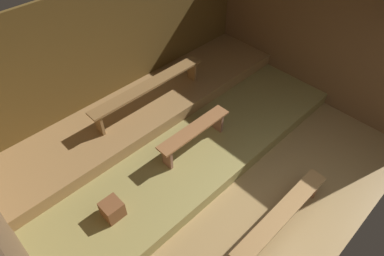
{
  "coord_description": "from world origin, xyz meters",
  "views": [
    {
      "loc": [
        -2.71,
        -0.41,
        4.49
      ],
      "look_at": [
        0.13,
        2.49,
        0.43
      ],
      "focal_mm": 31.16,
      "sensor_mm": 36.0,
      "label": 1
    }
  ],
  "objects_px": {
    "bench_middle_center": "(149,88)",
    "wooden_crate_lower": "(112,209)",
    "bench_lower_center": "(194,133)",
    "bench_floor_center": "(281,216)"
  },
  "relations": [
    {
      "from": "bench_floor_center",
      "to": "wooden_crate_lower",
      "type": "bearing_deg",
      "value": 133.5
    },
    {
      "from": "bench_lower_center",
      "to": "bench_floor_center",
      "type": "bearing_deg",
      "value": -93.67
    },
    {
      "from": "bench_lower_center",
      "to": "wooden_crate_lower",
      "type": "distance_m",
      "value": 1.76
    },
    {
      "from": "bench_floor_center",
      "to": "wooden_crate_lower",
      "type": "distance_m",
      "value": 2.37
    },
    {
      "from": "bench_floor_center",
      "to": "bench_lower_center",
      "type": "xyz_separation_m",
      "value": [
        0.12,
        1.85,
        0.22
      ]
    },
    {
      "from": "bench_middle_center",
      "to": "wooden_crate_lower",
      "type": "relative_size",
      "value": 8.63
    },
    {
      "from": "bench_lower_center",
      "to": "bench_middle_center",
      "type": "xyz_separation_m",
      "value": [
        0.03,
        1.18,
        0.26
      ]
    },
    {
      "from": "bench_floor_center",
      "to": "bench_lower_center",
      "type": "height_order",
      "value": "bench_lower_center"
    },
    {
      "from": "bench_floor_center",
      "to": "bench_middle_center",
      "type": "bearing_deg",
      "value": 87.17
    },
    {
      "from": "bench_middle_center",
      "to": "wooden_crate_lower",
      "type": "height_order",
      "value": "bench_middle_center"
    }
  ]
}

